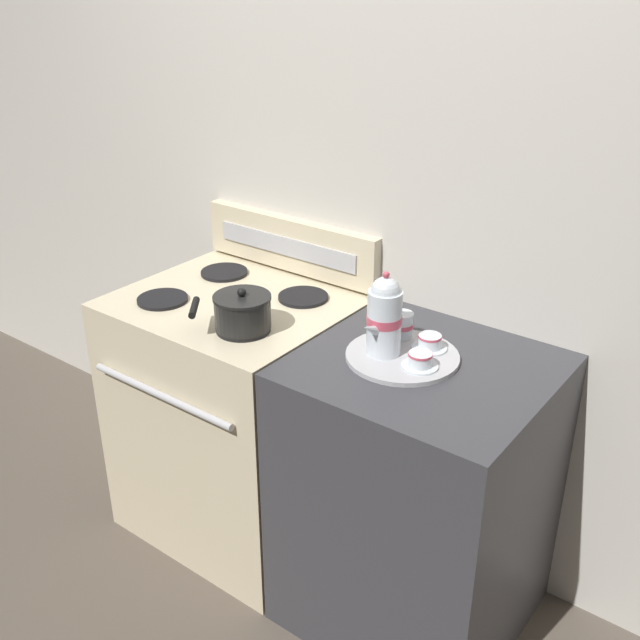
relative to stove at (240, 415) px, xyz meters
The scene contains 11 objects.
ground_plane 0.59m from the stove, ahead, with size 6.00×6.00×0.00m, color brown.
wall_back 0.81m from the stove, 45.11° to the left, with size 6.00×0.05×2.20m.
stove is the anchor object (origin of this frame).
control_panel 0.65m from the stove, 90.00° to the left, with size 0.75×0.05×0.19m.
side_counter 0.75m from the stove, ahead, with size 0.71×0.67×0.94m.
saucepan 0.58m from the stove, 39.82° to the right, with size 0.25×0.24×0.13m.
serving_tray 0.83m from the stove, ahead, with size 0.33×0.33×0.01m.
teapot 0.87m from the stove, ahead, with size 0.10×0.16×0.25m.
teacup_left 0.88m from the stove, ahead, with size 0.10×0.10×0.04m.
teacup_right 0.91m from the stove, ahead, with size 0.10×0.10×0.04m.
creamer_jug 0.81m from the stove, ahead, with size 0.07×0.07×0.08m.
Camera 1 is at (1.27, -1.68, 1.99)m, focal length 42.00 mm.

